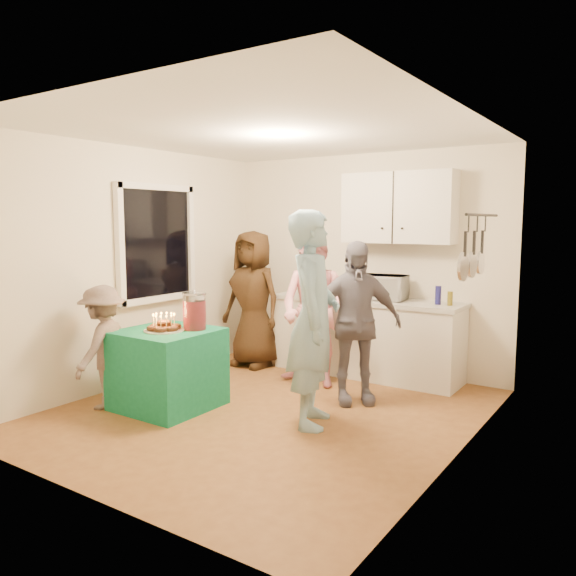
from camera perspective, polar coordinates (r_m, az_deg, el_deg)
The scene contains 19 objects.
floor at distance 5.45m, azimuth -2.09°, elevation -12.45°, with size 4.00×4.00×0.00m, color brown.
ceiling at distance 5.21m, azimuth -2.22°, elevation 15.64°, with size 4.00×4.00×0.00m, color white.
back_wall at distance 6.89m, azimuth 7.65°, elevation 2.58°, with size 3.60×3.60×0.00m, color silver.
left_wall at distance 6.39m, azimuth -15.35°, elevation 2.08°, with size 4.00×4.00×0.00m, color silver.
right_wall at distance 4.38m, azimuth 17.32°, elevation -0.04°, with size 4.00×4.00×0.00m, color silver.
window_night at distance 6.56m, azimuth -13.26°, elevation 4.44°, with size 0.04×1.00×1.20m, color black.
counter at distance 6.66m, azimuth 7.94°, elevation -5.14°, with size 2.20×0.58×0.86m, color white.
countertop at distance 6.58m, azimuth 8.00°, elevation -1.25°, with size 2.24×0.62×0.05m, color beige.
upper_cabinet at distance 6.53m, azimuth 11.13°, elevation 8.00°, with size 1.30×0.30×0.80m, color white.
pot_rack at distance 5.05m, azimuth 18.83°, elevation 4.19°, with size 0.12×1.00×0.60m, color black.
microwave at distance 6.47m, azimuth 9.68°, elevation 0.06°, with size 0.51×0.35×0.28m, color white.
party_table at distance 5.61m, azimuth -12.12°, elevation -8.01°, with size 0.85×0.85×0.76m, color #106F46.
donut_cake at distance 5.46m, azimuth -12.50°, elevation -3.37°, with size 0.38×0.38×0.18m, color #381C0C, non-canonical shape.
punch_jar at distance 5.47m, azimuth -9.48°, elevation -2.43°, with size 0.22×0.22×0.34m, color red.
man_birthday at distance 4.92m, azimuth 2.60°, elevation -3.16°, with size 0.69×0.46×1.90m, color #87AEC5.
woman_back_left at distance 6.96m, azimuth -3.57°, elevation -1.12°, with size 0.82×0.54×1.68m, color #4C2F15.
woman_back_center at distance 6.12m, azimuth 2.62°, elevation -2.18°, with size 0.82×0.64×1.69m, color pink.
woman_back_right at distance 5.57m, azimuth 6.72°, elevation -3.51°, with size 0.95×0.39×1.61m, color black.
child_near_left at distance 5.71m, azimuth -18.27°, elevation -5.70°, with size 0.77×0.44×1.19m, color #5A4B48.
Camera 1 is at (3.02, -4.17, 1.79)m, focal length 35.00 mm.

